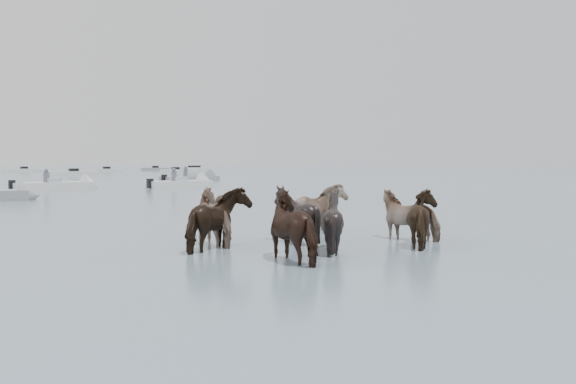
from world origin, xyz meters
TOP-DOWN VIEW (x-y plane):
  - ground at (0.00, 0.00)m, footprint 400.00×400.00m
  - pony_herd at (1.27, 0.43)m, footprint 6.34×4.77m
  - swimming_pony at (6.41, 12.56)m, footprint 0.72×0.44m
  - motorboat_c at (5.16, 28.74)m, footprint 5.37×1.77m
  - motorboat_d at (12.51, 26.40)m, footprint 4.78×1.69m
  - motorboat_e at (18.80, 36.47)m, footprint 5.90×2.36m

SIDE VIEW (x-z plane):
  - ground at x=0.00m, z-range 0.00..0.00m
  - swimming_pony at x=6.41m, z-range -0.12..0.32m
  - motorboat_e at x=18.80m, z-range -0.73..1.19m
  - motorboat_c at x=5.16m, z-range -0.73..1.19m
  - motorboat_d at x=12.51m, z-range -0.73..1.19m
  - pony_herd at x=1.27m, z-range -0.23..1.25m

